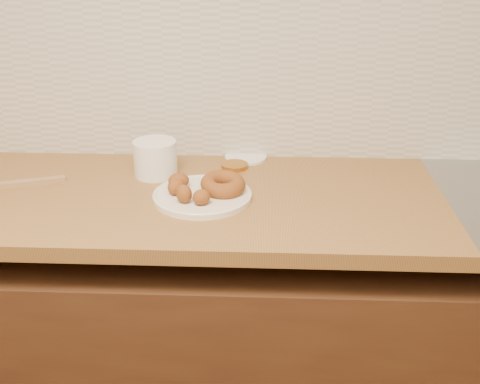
% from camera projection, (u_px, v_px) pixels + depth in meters
% --- Properties ---
extents(wall_back, '(4.00, 0.02, 2.70)m').
position_uv_depth(wall_back, '(260.00, 5.00, 1.70)').
color(wall_back, tan).
rests_on(wall_back, ground).
extents(base_cabinet, '(3.60, 0.60, 0.77)m').
position_uv_depth(base_cabinet, '(254.00, 349.00, 1.82)').
color(base_cabinet, '#4A2C17').
rests_on(base_cabinet, floor).
extents(butcher_block, '(2.30, 0.62, 0.04)m').
position_uv_depth(butcher_block, '(18.00, 197.00, 1.64)').
color(butcher_block, '#98683E').
rests_on(butcher_block, base_cabinet).
extents(backsplash, '(3.60, 0.02, 0.60)m').
position_uv_depth(backsplash, '(259.00, 59.00, 1.75)').
color(backsplash, beige).
rests_on(backsplash, wall_back).
extents(donut_plate, '(0.26, 0.26, 0.01)m').
position_uv_depth(donut_plate, '(202.00, 196.00, 1.58)').
color(donut_plate, white).
rests_on(donut_plate, butcher_block).
extents(ring_donut, '(0.17, 0.17, 0.05)m').
position_uv_depth(ring_donut, '(223.00, 184.00, 1.58)').
color(ring_donut, brown).
rests_on(ring_donut, donut_plate).
extents(fried_dough_chunks, '(0.14, 0.17, 0.05)m').
position_uv_depth(fried_dough_chunks, '(183.00, 188.00, 1.55)').
color(fried_dough_chunks, brown).
rests_on(fried_dough_chunks, donut_plate).
extents(plastic_tub, '(0.13, 0.13, 0.10)m').
position_uv_depth(plastic_tub, '(155.00, 158.00, 1.71)').
color(plastic_tub, white).
rests_on(plastic_tub, butcher_block).
extents(tub_lid, '(0.16, 0.16, 0.01)m').
position_uv_depth(tub_lid, '(246.00, 157.00, 1.85)').
color(tub_lid, white).
rests_on(tub_lid, butcher_block).
extents(brass_jar_lid, '(0.10, 0.10, 0.01)m').
position_uv_depth(brass_jar_lid, '(235.00, 166.00, 1.78)').
color(brass_jar_lid, '#BB7C2F').
rests_on(brass_jar_lid, butcher_block).
extents(wooden_utensil, '(0.18, 0.08, 0.01)m').
position_uv_depth(wooden_utensil, '(31.00, 182.00, 1.66)').
color(wooden_utensil, '#98724D').
rests_on(wooden_utensil, butcher_block).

